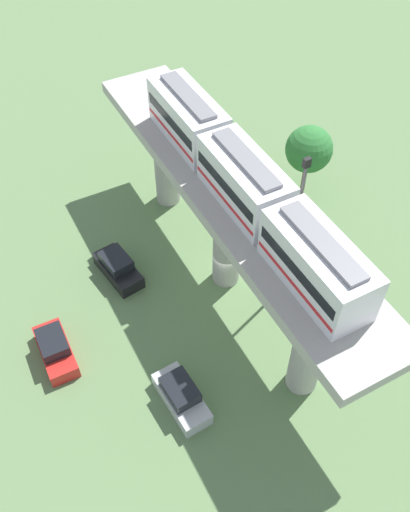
{
  "coord_description": "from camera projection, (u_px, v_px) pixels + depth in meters",
  "views": [
    {
      "loc": [
        -13.14,
        -21.51,
        30.61
      ],
      "look_at": [
        -2.5,
        -1.56,
        5.17
      ],
      "focal_mm": 38.98,
      "sensor_mm": 36.0,
      "label": 1
    }
  ],
  "objects": [
    {
      "name": "ground_plane",
      "position": [
        226.0,
        277.0,
        39.6
      ],
      "size": [
        120.0,
        120.0,
        0.0
      ],
      "primitive_type": "plane",
      "color": "#5B7A4C"
    },
    {
      "name": "viaduct",
      "position": [
        228.0,
        212.0,
        34.79
      ],
      "size": [
        5.2,
        28.85,
        8.62
      ],
      "color": "#A8A59E",
      "rests_on": "ground"
    },
    {
      "name": "train",
      "position": [
        244.0,
        181.0,
        31.09
      ],
      "size": [
        2.64,
        20.5,
        3.24
      ],
      "color": "silver",
      "rests_on": "viaduct"
    },
    {
      "name": "parked_car_red",
      "position": [
        55.0,
        349.0,
        34.78
      ],
      "size": [
        1.89,
        4.24,
        1.76
      ],
      "rotation": [
        0.0,
        0.0,
        -0.02
      ],
      "color": "red",
      "rests_on": "ground"
    },
    {
      "name": "parked_car_silver",
      "position": [
        181.0,
        396.0,
        32.63
      ],
      "size": [
        2.07,
        4.31,
        1.76
      ],
      "rotation": [
        0.0,
        0.0,
        0.06
      ],
      "color": "#B2B5BA",
      "rests_on": "ground"
    },
    {
      "name": "parked_car_black",
      "position": [
        118.0,
        268.0,
        39.23
      ],
      "size": [
        2.41,
        4.42,
        1.76
      ],
      "rotation": [
        0.0,
        0.0,
        0.15
      ],
      "color": "black",
      "rests_on": "ground"
    },
    {
      "name": "tree_near_viaduct",
      "position": [
        309.0,
        149.0,
        42.86
      ],
      "size": [
        3.69,
        3.69,
        5.92
      ],
      "color": "brown",
      "rests_on": "ground"
    },
    {
      "name": "signal_post",
      "position": [
        296.0,
        223.0,
        34.55
      ],
      "size": [
        0.44,
        0.28,
        11.22
      ],
      "color": "#4C4C51",
      "rests_on": "ground"
    }
  ]
}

